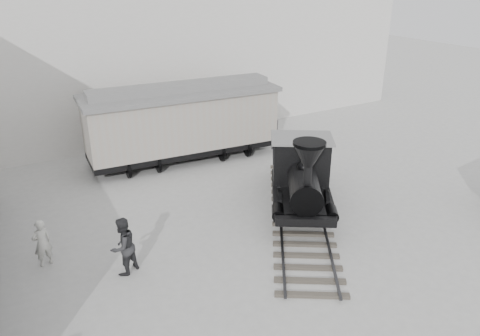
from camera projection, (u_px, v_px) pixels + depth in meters
ground at (319, 263)px, 15.32m from camera, size 90.00×90.00×0.00m
north_wall at (147, 36)px, 25.01m from camera, size 34.00×2.51×11.00m
locomotive at (301, 177)px, 18.38m from camera, size 7.40×9.72×3.59m
boxcar at (182, 121)px, 22.83m from camera, size 9.69×3.72×3.88m
visitor_a at (42, 243)px, 14.93m from camera, size 0.68×0.54×1.65m
visitor_b at (123, 246)px, 14.49m from camera, size 1.16×1.07×1.92m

